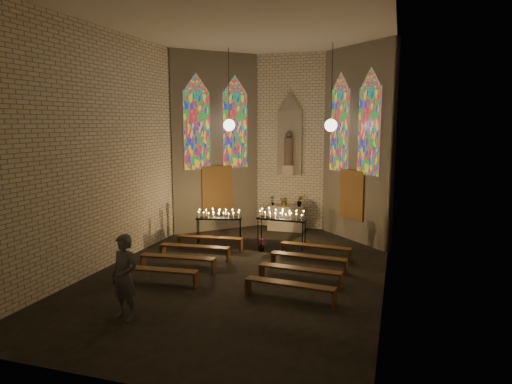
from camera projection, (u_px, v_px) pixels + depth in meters
The scene contains 18 objects.
floor at pixel (242, 272), 13.25m from camera, with size 12.00×12.00×0.00m, color black.
room at pixel (273, 139), 15.87m from camera, with size 8.22×12.43×7.00m.
altar at pixel (286, 218), 18.32m from camera, with size 1.40×0.60×1.00m, color beige.
flower_vase_left at pixel (272, 200), 18.29m from camera, with size 0.21×0.14×0.40m, color #4C723F.
flower_vase_center at pixel (285, 201), 18.19m from camera, with size 0.35×0.30×0.39m, color #4C723F.
flower_vase_right at pixel (300, 201), 18.05m from camera, with size 0.24×0.19×0.43m, color #4C723F.
aisle_flower_pot at pixel (261, 245), 15.37m from camera, with size 0.24×0.24×0.42m, color #4C723F.
votive_stand_left at pixel (219, 216), 16.16m from camera, with size 1.66×0.78×1.19m.
votive_stand_right at pixel (281, 217), 15.70m from camera, with size 1.75×0.55×1.27m.
pew_left_0 at pixel (210, 239), 15.58m from camera, with size 2.28×0.50×0.43m.
pew_right_0 at pixel (316, 248), 14.50m from camera, with size 2.28×0.50×0.43m.
pew_left_1 at pixel (195, 248), 14.45m from camera, with size 2.28×0.50×0.43m.
pew_right_1 at pixel (309, 258), 13.37m from camera, with size 2.28×0.50×0.43m.
pew_left_2 at pixel (178, 259), 13.31m from camera, with size 2.28×0.50×0.43m.
pew_right_2 at pixel (300, 271), 12.23m from camera, with size 2.28×0.50×0.43m.
pew_left_3 at pixel (157, 272), 12.18m from camera, with size 2.28×0.50×0.43m.
pew_right_3 at pixel (290, 286), 11.10m from camera, with size 2.28×0.50×0.43m.
visitor at pixel (125, 277), 9.96m from camera, with size 0.69×0.46×1.90m, color #51525C.
Camera 1 is at (4.22, -12.04, 4.30)m, focal length 32.00 mm.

